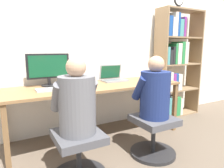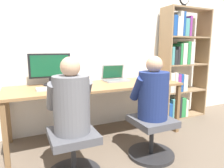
{
  "view_description": "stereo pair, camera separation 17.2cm",
  "coord_description": "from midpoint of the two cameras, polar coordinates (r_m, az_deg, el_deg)",
  "views": [
    {
      "loc": [
        -1.05,
        -1.95,
        1.18
      ],
      "look_at": [
        0.13,
        0.19,
        0.74
      ],
      "focal_mm": 32.0,
      "sensor_mm": 36.0,
      "label": 1
    },
    {
      "loc": [
        -0.9,
        -2.03,
        1.18
      ],
      "look_at": [
        0.13,
        0.19,
        0.74
      ],
      "focal_mm": 32.0,
      "sensor_mm": 36.0,
      "label": 2
    }
  ],
  "objects": [
    {
      "name": "person_at_laptop",
      "position": [
        2.17,
        9.9,
        -2.15
      ],
      "size": [
        0.39,
        0.34,
        0.67
      ],
      "color": "navy",
      "rests_on": "office_chair_right"
    },
    {
      "name": "desktop_monitor",
      "position": [
        2.62,
        -19.48,
        4.05
      ],
      "size": [
        0.52,
        0.19,
        0.4
      ],
      "color": "black",
      "rests_on": "desk"
    },
    {
      "name": "computer_mouse_by_keyboard",
      "position": [
        2.42,
        -11.11,
        -0.74
      ],
      "size": [
        0.06,
        0.11,
        0.03
      ],
      "color": "#99999E",
      "rests_on": "desk"
    },
    {
      "name": "office_chair_right",
      "position": [
        2.32,
        9.61,
        -13.93
      ],
      "size": [
        0.51,
        0.51,
        0.44
      ],
      "color": "#262628",
      "rests_on": "ground_plane"
    },
    {
      "name": "ground_plane",
      "position": [
        2.51,
        -2.57,
        -17.92
      ],
      "size": [
        14.0,
        14.0,
        0.0
      ],
      "primitive_type": "plane",
      "color": "brown"
    },
    {
      "name": "bookshelf",
      "position": [
        3.57,
        16.02,
        4.99
      ],
      "size": [
        0.85,
        0.31,
        1.83
      ],
      "color": "#997A56",
      "rests_on": "ground_plane"
    },
    {
      "name": "wall_back",
      "position": [
        2.94,
        -9.71,
        12.3
      ],
      "size": [
        10.0,
        0.05,
        2.6
      ],
      "color": "white",
      "rests_on": "ground_plane"
    },
    {
      "name": "desk_clock",
      "position": [
        3.55,
        17.14,
        21.95
      ],
      "size": [
        0.19,
        0.03,
        0.21
      ],
      "color": "black",
      "rests_on": "bookshelf"
    },
    {
      "name": "keyboard",
      "position": [
        2.37,
        -17.73,
        -1.33
      ],
      "size": [
        0.43,
        0.15,
        0.03
      ],
      "color": "#B2B2B7",
      "rests_on": "desk"
    },
    {
      "name": "office_chair_left",
      "position": [
        1.95,
        -12.11,
        -18.85
      ],
      "size": [
        0.51,
        0.51,
        0.44
      ],
      "color": "#262628",
      "rests_on": "ground_plane"
    },
    {
      "name": "laptop",
      "position": [
        2.9,
        -1.34,
        1.86
      ],
      "size": [
        0.35,
        0.26,
        0.23
      ],
      "color": "gray",
      "rests_on": "desk"
    },
    {
      "name": "person_at_monitor",
      "position": [
        1.78,
        -12.74,
        -4.89
      ],
      "size": [
        0.4,
        0.35,
        0.67
      ],
      "color": "slate",
      "rests_on": "office_chair_left"
    },
    {
      "name": "desk",
      "position": [
        2.6,
        -6.19,
        -1.59
      ],
      "size": [
        2.23,
        0.72,
        0.72
      ],
      "color": "olive",
      "rests_on": "ground_plane"
    }
  ]
}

